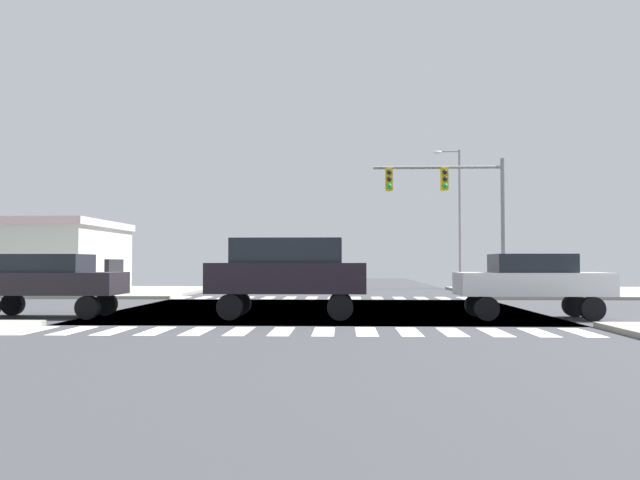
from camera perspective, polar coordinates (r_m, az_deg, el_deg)
The scene contains 13 objects.
ground at distance 22.81m, azimuth 0.27°, elevation -6.14°, with size 90.00×90.00×0.05m.
sidewalk_corner_ne at distance 36.88m, azimuth 21.59°, elevation -4.26°, with size 12.00×12.00×0.14m.
sidewalk_corner_nw at distance 37.38m, azimuth -19.51°, elevation -4.25°, with size 12.00×12.00×0.14m.
crosswalk_near at distance 15.55m, azimuth -1.52°, elevation -7.98°, with size 13.50×2.00×0.01m.
crosswalk_far at distance 30.10m, azimuth 0.23°, elevation -5.07°, with size 13.50×2.00×0.01m.
traffic_signal_mast at distance 30.15m, azimuth 11.44°, elevation 3.83°, with size 5.92×0.55×6.34m.
street_lamp at distance 42.61m, azimuth 11.80°, elevation 2.91°, with size 1.78×0.32×8.84m.
sedan_nearside_1 at distance 40.36m, azimuth -1.79°, elevation -2.70°, with size 1.80×4.30×1.88m.
sedan_farside_2 at distance 53.33m, azimuth -4.08°, elevation -2.52°, with size 1.80×4.30×1.88m.
sedan_crossing_3 at distance 20.01m, azimuth 17.99°, elevation -3.35°, with size 4.30×1.80×1.88m.
pickup_queued_1 at distance 62.36m, azimuth -0.42°, elevation -2.28°, with size 2.00×5.10×2.35m.
sedan_leading_4 at distance 21.16m, azimuth -22.56°, elevation -3.22°, with size 4.30×1.80×1.88m.
suv_middle_1 at distance 19.31m, azimuth -2.87°, elevation -2.68°, with size 4.60×1.96×2.34m.
Camera 1 is at (0.72, -22.74, 1.63)m, focal length 36.68 mm.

